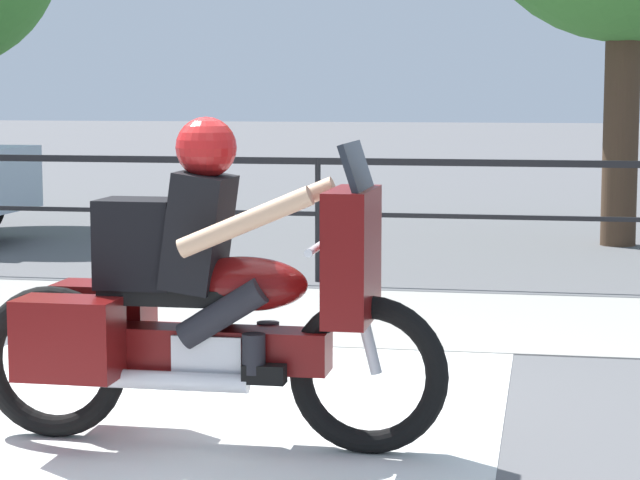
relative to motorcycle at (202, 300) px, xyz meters
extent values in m
plane|color=#565659|center=(-0.40, 0.16, -0.71)|extent=(120.00, 120.00, 0.00)
cube|color=#99968E|center=(-0.40, 3.56, -0.71)|extent=(44.00, 2.40, 0.01)
cube|color=silver|center=(-0.26, -0.04, -0.71)|extent=(3.36, 6.00, 0.01)
cube|color=black|center=(-0.40, 5.19, 0.37)|extent=(36.00, 0.04, 0.06)
cube|color=black|center=(-0.40, 5.19, -0.10)|extent=(36.00, 0.03, 0.04)
cylinder|color=black|center=(-0.40, 5.19, -0.16)|extent=(0.05, 0.05, 1.11)
torus|color=black|center=(0.80, 0.00, -0.33)|extent=(0.76, 0.11, 0.76)
torus|color=black|center=(-0.77, 0.00, -0.33)|extent=(0.76, 0.11, 0.76)
cube|color=#5B0C0C|center=(0.02, 0.00, -0.23)|extent=(1.19, 0.22, 0.20)
cube|color=silver|center=(0.05, 0.00, -0.28)|extent=(0.34, 0.26, 0.26)
ellipsoid|color=#5B0C0C|center=(0.21, 0.00, 0.08)|extent=(0.61, 0.30, 0.26)
cube|color=black|center=(-0.14, 0.00, 0.02)|extent=(0.69, 0.28, 0.08)
cube|color=#5B0C0C|center=(0.72, 0.00, 0.23)|extent=(0.20, 0.58, 0.62)
cube|color=#1E232B|center=(0.74, 0.00, 0.64)|extent=(0.10, 0.49, 0.24)
cylinder|color=silver|center=(0.58, 0.00, 0.28)|extent=(0.04, 0.70, 0.04)
cylinder|color=silver|center=(-0.17, -0.16, -0.36)|extent=(0.86, 0.09, 0.09)
cube|color=#5B0C0C|center=(-0.59, -0.24, -0.16)|extent=(0.48, 0.28, 0.38)
cube|color=#5B0C0C|center=(-0.59, 0.24, -0.16)|extent=(0.48, 0.28, 0.38)
cylinder|color=silver|center=(0.77, 0.00, -0.05)|extent=(0.19, 0.06, 0.56)
cube|color=black|center=(-0.01, 0.00, 0.33)|extent=(0.31, 0.36, 0.58)
sphere|color=tan|center=(0.03, 0.00, 0.71)|extent=(0.23, 0.23, 0.23)
sphere|color=#B21919|center=(0.03, 0.00, 0.73)|extent=(0.29, 0.29, 0.29)
cylinder|color=black|center=(0.14, -0.15, -0.04)|extent=(0.44, 0.13, 0.34)
cylinder|color=black|center=(0.29, -0.15, -0.22)|extent=(0.11, 0.11, 0.19)
cube|color=black|center=(0.34, -0.15, -0.31)|extent=(0.20, 0.10, 0.09)
cylinder|color=black|center=(0.14, 0.15, -0.04)|extent=(0.44, 0.13, 0.34)
cylinder|color=black|center=(0.29, 0.15, -0.22)|extent=(0.11, 0.11, 0.19)
cube|color=black|center=(0.34, 0.15, -0.31)|extent=(0.20, 0.10, 0.09)
cylinder|color=tan|center=(0.29, -0.30, 0.41)|extent=(0.63, 0.09, 0.34)
cylinder|color=tan|center=(0.29, 0.30, 0.41)|extent=(0.63, 0.09, 0.34)
cube|color=black|center=(-0.31, 0.00, 0.27)|extent=(0.37, 0.30, 0.43)
cylinder|color=#473323|center=(2.38, 8.40, 0.66)|extent=(0.39, 0.39, 2.74)
camera|label=1|loc=(1.62, -5.69, 1.00)|focal=70.00mm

